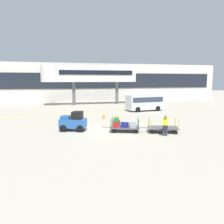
{
  "coord_description": "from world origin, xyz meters",
  "views": [
    {
      "loc": [
        -4.64,
        -17.94,
        4.12
      ],
      "look_at": [
        0.26,
        0.71,
        1.42
      ],
      "focal_mm": 37.07,
      "sensor_mm": 36.0,
      "label": 1
    }
  ],
  "objects_px": {
    "baggage_handler": "(165,124)",
    "safety_cone_near": "(104,116)",
    "baggage_tug": "(73,122)",
    "baggage_cart_lead": "(124,125)",
    "baggage_cart_middle": "(163,128)",
    "shuttle_van": "(145,102)"
  },
  "relations": [
    {
      "from": "baggage_handler",
      "to": "safety_cone_near",
      "type": "relative_size",
      "value": 2.84
    },
    {
      "from": "safety_cone_near",
      "to": "baggage_handler",
      "type": "bearing_deg",
      "value": -72.72
    },
    {
      "from": "baggage_cart_lead",
      "to": "baggage_cart_middle",
      "type": "xyz_separation_m",
      "value": [
        2.93,
        -0.99,
        -0.2
      ]
    },
    {
      "from": "baggage_handler",
      "to": "shuttle_van",
      "type": "distance_m",
      "value": 14.0
    },
    {
      "from": "baggage_tug",
      "to": "baggage_handler",
      "type": "xyz_separation_m",
      "value": [
        6.35,
        -3.52,
        0.11
      ]
    },
    {
      "from": "baggage_cart_middle",
      "to": "baggage_cart_lead",
      "type": "bearing_deg",
      "value": 161.24
    },
    {
      "from": "baggage_tug",
      "to": "baggage_cart_middle",
      "type": "bearing_deg",
      "value": -19.3
    },
    {
      "from": "baggage_cart_middle",
      "to": "safety_cone_near",
      "type": "distance_m",
      "value": 8.08
    },
    {
      "from": "baggage_cart_lead",
      "to": "safety_cone_near",
      "type": "distance_m",
      "value": 6.48
    },
    {
      "from": "baggage_cart_lead",
      "to": "safety_cone_near",
      "type": "bearing_deg",
      "value": 91.39
    },
    {
      "from": "baggage_tug",
      "to": "safety_cone_near",
      "type": "xyz_separation_m",
      "value": [
        3.67,
        5.1,
        -0.48
      ]
    },
    {
      "from": "baggage_tug",
      "to": "shuttle_van",
      "type": "bearing_deg",
      "value": 43.75
    },
    {
      "from": "baggage_cart_middle",
      "to": "baggage_handler",
      "type": "relative_size",
      "value": 1.97
    },
    {
      "from": "safety_cone_near",
      "to": "baggage_cart_lead",
      "type": "bearing_deg",
      "value": -88.61
    },
    {
      "from": "baggage_cart_lead",
      "to": "baggage_handler",
      "type": "xyz_separation_m",
      "value": [
        2.53,
        -2.15,
        0.32
      ]
    },
    {
      "from": "baggage_tug",
      "to": "baggage_cart_lead",
      "type": "height_order",
      "value": "baggage_tug"
    },
    {
      "from": "baggage_cart_middle",
      "to": "baggage_tug",
      "type": "bearing_deg",
      "value": 160.7
    },
    {
      "from": "baggage_cart_lead",
      "to": "baggage_cart_middle",
      "type": "distance_m",
      "value": 3.1
    },
    {
      "from": "baggage_cart_lead",
      "to": "baggage_cart_middle",
      "type": "bearing_deg",
      "value": -18.76
    },
    {
      "from": "baggage_tug",
      "to": "baggage_cart_lead",
      "type": "relative_size",
      "value": 0.76
    },
    {
      "from": "safety_cone_near",
      "to": "shuttle_van",
      "type": "bearing_deg",
      "value": 35.7
    },
    {
      "from": "safety_cone_near",
      "to": "baggage_tug",
      "type": "bearing_deg",
      "value": -125.72
    }
  ]
}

